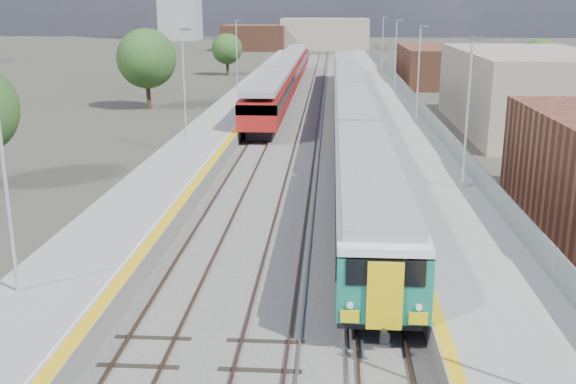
# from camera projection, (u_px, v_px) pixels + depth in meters

# --- Properties ---
(ground) EXTENTS (320.00, 320.00, 0.00)m
(ground) POSITION_uv_depth(u_px,v_px,m) (333.00, 118.00, 61.91)
(ground) COLOR #47443A
(ground) RESTS_ON ground
(ballast_bed) EXTENTS (10.50, 155.00, 0.06)m
(ballast_bed) POSITION_uv_depth(u_px,v_px,m) (309.00, 113.00, 64.45)
(ballast_bed) COLOR #565451
(ballast_bed) RESTS_ON ground
(tracks) EXTENTS (8.96, 160.00, 0.17)m
(tracks) POSITION_uv_depth(u_px,v_px,m) (316.00, 109.00, 66.00)
(tracks) COLOR #4C3323
(tracks) RESTS_ON ground
(platform_right) EXTENTS (4.70, 155.00, 8.52)m
(platform_right) POSITION_uv_depth(u_px,v_px,m) (389.00, 108.00, 63.83)
(platform_right) COLOR slate
(platform_right) RESTS_ON ground
(platform_left) EXTENTS (4.30, 155.00, 8.52)m
(platform_left) POSITION_uv_depth(u_px,v_px,m) (239.00, 107.00, 64.73)
(platform_left) COLOR slate
(platform_left) RESTS_ON ground
(buildings) EXTENTS (72.00, 185.50, 40.00)m
(buildings) POSITION_uv_depth(u_px,v_px,m) (250.00, 2.00, 145.35)
(buildings) COLOR brown
(buildings) RESTS_ON ground
(green_train) EXTENTS (2.82, 78.64, 3.11)m
(green_train) POSITION_uv_depth(u_px,v_px,m) (351.00, 101.00, 56.94)
(green_train) COLOR black
(green_train) RESTS_ON ground
(red_train) EXTENTS (3.04, 61.65, 3.84)m
(red_train) POSITION_uv_depth(u_px,v_px,m) (286.00, 74.00, 77.91)
(red_train) COLOR black
(red_train) RESTS_ON ground
(tree_b) EXTENTS (5.80, 5.80, 7.86)m
(tree_b) POSITION_uv_depth(u_px,v_px,m) (147.00, 59.00, 65.65)
(tree_b) COLOR #382619
(tree_b) RESTS_ON ground
(tree_c) EXTENTS (4.48, 4.48, 6.07)m
(tree_c) POSITION_uv_depth(u_px,v_px,m) (227.00, 49.00, 98.20)
(tree_c) COLOR #382619
(tree_c) RESTS_ON ground
(tree_d) EXTENTS (4.62, 4.62, 6.25)m
(tree_d) POSITION_uv_depth(u_px,v_px,m) (539.00, 59.00, 78.27)
(tree_d) COLOR #382619
(tree_d) RESTS_ON ground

